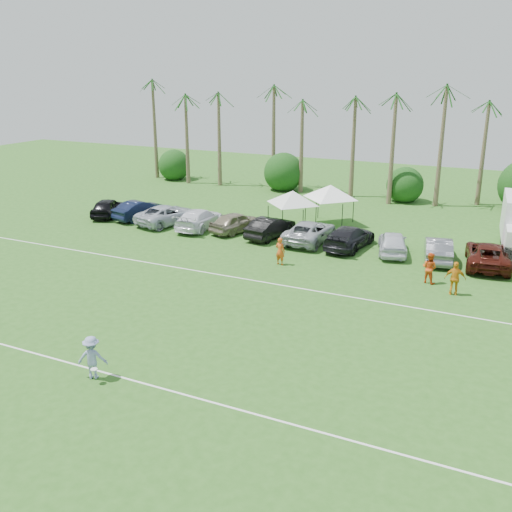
% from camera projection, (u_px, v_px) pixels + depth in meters
% --- Properties ---
extents(ground, '(120.00, 120.00, 0.00)m').
position_uv_depth(ground, '(37.00, 388.00, 21.83)').
color(ground, '#2A5B1B').
rests_on(ground, ground).
extents(field_lines, '(80.00, 12.10, 0.01)m').
position_uv_depth(field_lines, '(158.00, 311.00, 28.68)').
color(field_lines, white).
rests_on(field_lines, ground).
extents(palm_tree_0, '(2.40, 2.40, 8.90)m').
position_uv_depth(palm_tree_0, '(145.00, 109.00, 61.04)').
color(palm_tree_0, brown).
rests_on(palm_tree_0, ground).
extents(palm_tree_1, '(2.40, 2.40, 9.90)m').
position_uv_depth(palm_tree_1, '(185.00, 102.00, 58.72)').
color(palm_tree_1, brown).
rests_on(palm_tree_1, ground).
extents(palm_tree_2, '(2.40, 2.40, 10.90)m').
position_uv_depth(palm_tree_2, '(227.00, 94.00, 56.41)').
color(palm_tree_2, brown).
rests_on(palm_tree_2, ground).
extents(palm_tree_3, '(2.40, 2.40, 11.90)m').
position_uv_depth(palm_tree_3, '(264.00, 85.00, 54.51)').
color(palm_tree_3, brown).
rests_on(palm_tree_3, ground).
extents(palm_tree_4, '(2.40, 2.40, 8.90)m').
position_uv_depth(palm_tree_4, '(302.00, 114.00, 53.68)').
color(palm_tree_4, brown).
rests_on(palm_tree_4, ground).
extents(palm_tree_5, '(2.40, 2.40, 9.90)m').
position_uv_depth(palm_tree_5, '(344.00, 106.00, 51.77)').
color(palm_tree_5, brown).
rests_on(palm_tree_5, ground).
extents(palm_tree_6, '(2.40, 2.40, 10.90)m').
position_uv_depth(palm_tree_6, '(388.00, 97.00, 49.87)').
color(palm_tree_6, brown).
rests_on(palm_tree_6, ground).
extents(palm_tree_7, '(2.40, 2.40, 11.90)m').
position_uv_depth(palm_tree_7, '(436.00, 88.00, 47.96)').
color(palm_tree_7, brown).
rests_on(palm_tree_7, ground).
extents(palm_tree_8, '(2.40, 2.40, 8.90)m').
position_uv_depth(palm_tree_8, '(496.00, 121.00, 46.73)').
color(palm_tree_8, brown).
rests_on(palm_tree_8, ground).
extents(bush_tree_0, '(4.00, 4.00, 4.00)m').
position_uv_depth(bush_tree_0, '(176.00, 162.00, 62.45)').
color(bush_tree_0, brown).
rests_on(bush_tree_0, ground).
extents(bush_tree_1, '(4.00, 4.00, 4.00)m').
position_uv_depth(bush_tree_1, '(286.00, 171.00, 57.14)').
color(bush_tree_1, brown).
rests_on(bush_tree_1, ground).
extents(bush_tree_2, '(4.00, 4.00, 4.00)m').
position_uv_depth(bush_tree_2, '(406.00, 181.00, 52.23)').
color(bush_tree_2, brown).
rests_on(bush_tree_2, ground).
extents(sideline_player_a, '(0.69, 0.50, 1.75)m').
position_uv_depth(sideline_player_a, '(280.00, 251.00, 35.22)').
color(sideline_player_a, '#DC5118').
rests_on(sideline_player_a, ground).
extents(sideline_player_b, '(1.06, 0.94, 1.80)m').
position_uv_depth(sideline_player_b, '(429.00, 268.00, 32.21)').
color(sideline_player_b, '#E14E19').
rests_on(sideline_player_b, ground).
extents(sideline_player_c, '(1.15, 0.63, 1.87)m').
position_uv_depth(sideline_player_c, '(455.00, 278.00, 30.49)').
color(sideline_player_c, orange).
rests_on(sideline_player_c, ground).
extents(canopy_tent_left, '(4.27, 4.27, 3.46)m').
position_uv_depth(canopy_tent_left, '(293.00, 191.00, 42.32)').
color(canopy_tent_left, black).
rests_on(canopy_tent_left, ground).
extents(canopy_tent_right, '(4.51, 4.51, 3.65)m').
position_uv_depth(canopy_tent_right, '(331.00, 185.00, 43.62)').
color(canopy_tent_right, black).
rests_on(canopy_tent_right, ground).
extents(frisbee_player, '(1.32, 1.09, 1.78)m').
position_uv_depth(frisbee_player, '(92.00, 358.00, 22.25)').
color(frisbee_player, '#848EBB').
rests_on(frisbee_player, ground).
extents(parked_car_0, '(3.22, 4.77, 1.51)m').
position_uv_depth(parked_car_0, '(108.00, 207.00, 46.81)').
color(parked_car_0, black).
rests_on(parked_car_0, ground).
extents(parked_car_1, '(2.61, 4.83, 1.51)m').
position_uv_depth(parked_car_1, '(140.00, 210.00, 45.98)').
color(parked_car_1, black).
rests_on(parked_car_1, ground).
extents(parked_car_2, '(3.82, 5.89, 1.51)m').
position_uv_depth(parked_car_2, '(168.00, 215.00, 44.50)').
color(parked_car_2, '#B4BAC5').
rests_on(parked_car_2, ground).
extents(parked_car_3, '(2.43, 5.32, 1.51)m').
position_uv_depth(parked_car_3, '(200.00, 219.00, 43.22)').
color(parked_car_3, white).
rests_on(parked_car_3, ground).
extents(parked_car_4, '(3.04, 4.76, 1.51)m').
position_uv_depth(parked_car_4, '(236.00, 222.00, 42.34)').
color(parked_car_4, gray).
rests_on(parked_car_4, ground).
extents(parked_car_5, '(2.30, 4.78, 1.51)m').
position_uv_depth(parked_car_5, '(271.00, 227.00, 40.93)').
color(parked_car_5, black).
rests_on(parked_car_5, ground).
extents(parked_car_6, '(2.55, 5.45, 1.51)m').
position_uv_depth(parked_car_6, '(310.00, 232.00, 39.87)').
color(parked_car_6, '#A8ACB1').
rests_on(parked_car_6, ground).
extents(parked_car_7, '(2.66, 5.40, 1.51)m').
position_uv_depth(parked_car_7, '(349.00, 237.00, 38.56)').
color(parked_car_7, black).
rests_on(parked_car_7, ground).
extents(parked_car_8, '(2.85, 4.74, 1.51)m').
position_uv_depth(parked_car_8, '(393.00, 242.00, 37.38)').
color(parked_car_8, silver).
rests_on(parked_car_8, ground).
extents(parked_car_9, '(2.42, 4.80, 1.51)m').
position_uv_depth(parked_car_9, '(438.00, 249.00, 36.02)').
color(parked_car_9, slate).
rests_on(parked_car_9, ground).
extents(parked_car_10, '(3.12, 5.68, 1.51)m').
position_uv_depth(parked_car_10, '(488.00, 255.00, 34.96)').
color(parked_car_10, '#44140D').
rests_on(parked_car_10, ground).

